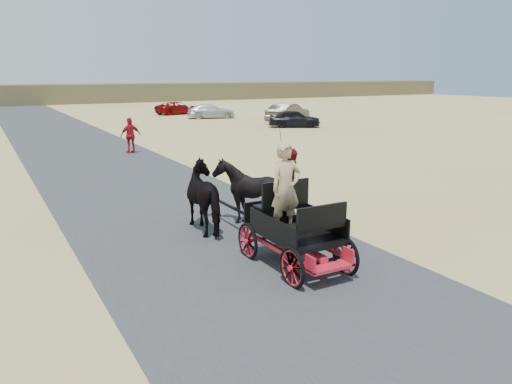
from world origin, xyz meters
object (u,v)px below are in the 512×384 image
horse_left (209,197)px  carriage (295,248)px  car_d (178,108)px  pedestrian (131,136)px  car_b (288,113)px  car_a (295,119)px  horse_right (248,192)px  car_c (211,111)px

horse_left → carriage: bearing=100.4°
carriage → car_d: bearing=72.9°
pedestrian → car_b: (15.03, 9.27, -0.11)m
horse_left → car_d: 36.35m
carriage → car_d: car_d is taller
carriage → horse_left: size_ratio=1.20×
horse_left → pedestrian: (1.68, 13.05, 0.02)m
horse_left → car_b: bearing=-126.8°
horse_left → pedestrian: pedestrian is taller
pedestrian → car_a: size_ratio=0.47×
horse_left → car_a: 24.49m
horse_right → car_d: (10.92, 34.31, -0.26)m
car_a → car_d: size_ratio=0.88×
horse_left → car_d: (12.02, 34.31, -0.26)m
car_a → car_c: car_a is taller
carriage → car_c: size_ratio=0.59×
carriage → horse_right: horse_right is taller
car_d → pedestrian: bearing=143.4°
carriage → pedestrian: bearing=86.0°
horse_right → horse_left: bearing=0.0°
horse_left → car_d: size_ratio=0.48×
horse_right → car_a: 23.82m
carriage → car_d: (11.47, 37.31, 0.22)m
pedestrian → car_d: pedestrian is taller
car_d → car_a: bearing=-178.6°
horse_left → pedestrian: size_ratio=1.16×
car_b → car_c: (-3.68, 6.52, -0.16)m
horse_left → pedestrian: bearing=-97.3°
pedestrian → horse_left: bearing=76.3°
carriage → car_d: 39.03m
car_c → car_d: size_ratio=0.97×
car_b → car_a: bearing=127.3°
horse_left → car_c: bearing=-114.3°
pedestrian → car_b: 17.66m
horse_left → car_a: horse_left is taller
car_b → car_d: (-4.69, 11.99, -0.16)m
horse_left → horse_right: horse_right is taller
carriage → horse_left: horse_left is taller
horse_left → horse_right: size_ratio=1.18×
horse_left → car_b: (16.71, 22.32, -0.10)m
car_a → car_c: (-2.21, 9.68, -0.03)m
horse_left → car_b: size_ratio=0.44×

